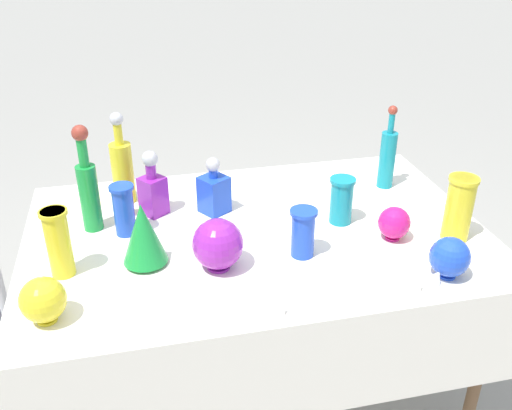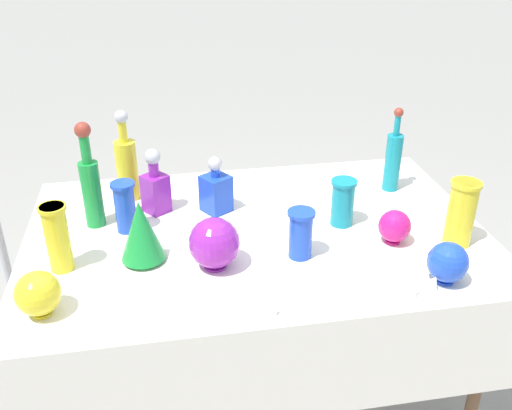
# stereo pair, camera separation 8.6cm
# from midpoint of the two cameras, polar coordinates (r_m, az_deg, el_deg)

# --- Properties ---
(ground_plane) EXTENTS (40.00, 40.00, 0.00)m
(ground_plane) POSITION_cam_midpoint_polar(r_m,az_deg,el_deg) (2.49, 1.03, -17.77)
(ground_plane) COLOR gray
(display_table) EXTENTS (1.60, 1.05, 0.76)m
(display_table) POSITION_cam_midpoint_polar(r_m,az_deg,el_deg) (2.02, 1.42, -4.64)
(display_table) COLOR white
(display_table) RESTS_ON ground
(tall_bottle_0) EXTENTS (0.06, 0.06, 0.34)m
(tall_bottle_0) POSITION_cam_midpoint_polar(r_m,az_deg,el_deg) (2.33, 14.58, 4.49)
(tall_bottle_0) COLOR teal
(tall_bottle_0) RESTS_ON display_table
(tall_bottle_1) EXTENTS (0.07, 0.07, 0.39)m
(tall_bottle_1) POSITION_cam_midpoint_polar(r_m,az_deg,el_deg) (2.05, -15.08, 2.09)
(tall_bottle_1) COLOR #198C38
(tall_bottle_1) RESTS_ON display_table
(tall_bottle_2) EXTENTS (0.08, 0.08, 0.36)m
(tall_bottle_2) POSITION_cam_midpoint_polar(r_m,az_deg,el_deg) (2.23, -11.75, 3.92)
(tall_bottle_2) COLOR yellow
(tall_bottle_2) RESTS_ON display_table
(square_decanter_0) EXTENTS (0.11, 0.11, 0.25)m
(square_decanter_0) POSITION_cam_midpoint_polar(r_m,az_deg,el_deg) (2.12, -8.92, 1.86)
(square_decanter_0) COLOR purple
(square_decanter_0) RESTS_ON display_table
(square_decanter_1) EXTENTS (0.13, 0.13, 0.22)m
(square_decanter_1) POSITION_cam_midpoint_polar(r_m,az_deg,el_deg) (2.11, -2.88, 1.50)
(square_decanter_1) COLOR blue
(square_decanter_1) RESTS_ON display_table
(slender_vase_0) EXTENTS (0.09, 0.09, 0.17)m
(slender_vase_0) POSITION_cam_midpoint_polar(r_m,az_deg,el_deg) (1.84, 5.82, -2.74)
(slender_vase_0) COLOR blue
(slender_vase_0) RESTS_ON display_table
(slender_vase_1) EXTENTS (0.08, 0.08, 0.18)m
(slender_vase_1) POSITION_cam_midpoint_polar(r_m,az_deg,el_deg) (2.01, -11.81, -0.03)
(slender_vase_1) COLOR blue
(slender_vase_1) RESTS_ON display_table
(slender_vase_2) EXTENTS (0.09, 0.09, 0.22)m
(slender_vase_2) POSITION_cam_midpoint_polar(r_m,az_deg,el_deg) (1.84, -18.03, -2.99)
(slender_vase_2) COLOR yellow
(slender_vase_2) RESTS_ON display_table
(slender_vase_3) EXTENTS (0.09, 0.09, 0.17)m
(slender_vase_3) POSITION_cam_midpoint_polar(r_m,az_deg,el_deg) (2.05, 9.87, 0.40)
(slender_vase_3) COLOR teal
(slender_vase_3) RESTS_ON display_table
(slender_vase_4) EXTENTS (0.10, 0.10, 0.23)m
(slender_vase_4) POSITION_cam_midpoint_polar(r_m,az_deg,el_deg) (2.02, 21.00, -0.63)
(slender_vase_4) COLOR yellow
(slender_vase_4) RESTS_ON display_table
(fluted_vase_0) EXTENTS (0.14, 0.14, 0.21)m
(fluted_vase_0) POSITION_cam_midpoint_polar(r_m,az_deg,el_deg) (1.83, -10.11, -2.56)
(fluted_vase_0) COLOR #198C38
(fluted_vase_0) RESTS_ON display_table
(round_bowl_0) EXTENTS (0.11, 0.11, 0.12)m
(round_bowl_0) POSITION_cam_midpoint_polar(r_m,az_deg,el_deg) (1.98, 14.90, -2.08)
(round_bowl_0) COLOR #C61972
(round_bowl_0) RESTS_ON display_table
(round_bowl_1) EXTENTS (0.12, 0.12, 0.13)m
(round_bowl_1) POSITION_cam_midpoint_polar(r_m,az_deg,el_deg) (1.83, 19.91, -5.44)
(round_bowl_1) COLOR blue
(round_bowl_1) RESTS_ON display_table
(round_bowl_2) EXTENTS (0.13, 0.13, 0.14)m
(round_bowl_2) POSITION_cam_midpoint_polar(r_m,az_deg,el_deg) (1.69, -19.61, -8.36)
(round_bowl_2) COLOR yellow
(round_bowl_2) RESTS_ON display_table
(round_bowl_3) EXTENTS (0.16, 0.16, 0.17)m
(round_bowl_3) POSITION_cam_midpoint_polar(r_m,az_deg,el_deg) (1.78, -2.83, -3.84)
(round_bowl_3) COLOR purple
(round_bowl_3) RESTS_ON display_table
(price_tag_left) EXTENTS (0.06, 0.03, 0.05)m
(price_tag_left) POSITION_cam_midpoint_polar(r_m,az_deg,el_deg) (1.75, 16.24, -8.21)
(price_tag_left) COLOR white
(price_tag_left) RESTS_ON display_table
(price_tag_center) EXTENTS (0.05, 0.03, 0.04)m
(price_tag_center) POSITION_cam_midpoint_polar(r_m,az_deg,el_deg) (1.79, 18.30, -7.78)
(price_tag_center) COLOR white
(price_tag_center) RESTS_ON display_table
(price_tag_right) EXTENTS (0.05, 0.02, 0.04)m
(price_tag_right) POSITION_cam_midpoint_polar(r_m,az_deg,el_deg) (1.61, 2.72, -10.61)
(price_tag_right) COLOR white
(price_tag_right) RESTS_ON display_table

